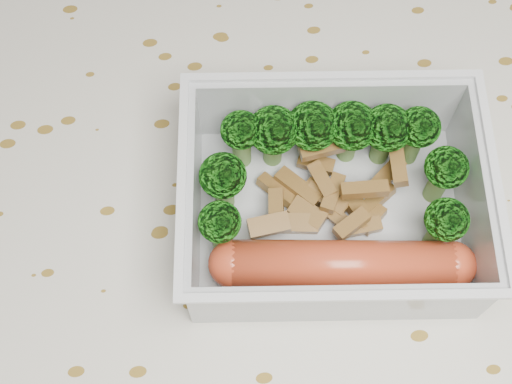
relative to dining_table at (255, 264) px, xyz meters
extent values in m
cube|color=brown|center=(0.00, 0.00, 0.06)|extent=(1.40, 0.90, 0.04)
cube|color=beige|center=(0.00, 0.00, 0.09)|extent=(1.46, 0.96, 0.01)
cube|color=silver|center=(0.04, -0.01, 0.09)|extent=(0.17, 0.14, 0.00)
cube|color=silver|center=(0.05, 0.05, 0.12)|extent=(0.16, 0.02, 0.05)
cube|color=silver|center=(0.04, -0.07, 0.12)|extent=(0.16, 0.02, 0.05)
cube|color=silver|center=(0.12, -0.02, 0.12)|extent=(0.02, 0.11, 0.05)
cube|color=silver|center=(-0.03, 0.00, 0.12)|extent=(0.02, 0.11, 0.05)
cube|color=silver|center=(0.05, 0.05, 0.15)|extent=(0.16, 0.02, 0.00)
cube|color=silver|center=(0.03, -0.07, 0.15)|extent=(0.16, 0.02, 0.00)
cube|color=silver|center=(0.12, -0.02, 0.15)|extent=(0.02, 0.12, 0.00)
cube|color=silver|center=(-0.04, 0.00, 0.15)|extent=(0.02, 0.12, 0.00)
cylinder|color=#608C3F|center=(0.00, 0.04, 0.11)|extent=(0.01, 0.01, 0.03)
ellipsoid|color=#218013|center=(0.00, 0.04, 0.13)|extent=(0.02, 0.02, 0.02)
cylinder|color=#608C3F|center=(0.02, 0.03, 0.11)|extent=(0.01, 0.01, 0.02)
ellipsoid|color=#218013|center=(0.02, 0.03, 0.13)|extent=(0.03, 0.03, 0.02)
cylinder|color=#608C3F|center=(0.04, 0.03, 0.10)|extent=(0.01, 0.01, 0.02)
ellipsoid|color=#218013|center=(0.04, 0.03, 0.13)|extent=(0.03, 0.03, 0.02)
cylinder|color=#608C3F|center=(0.06, 0.03, 0.10)|extent=(0.01, 0.01, 0.02)
ellipsoid|color=#218013|center=(0.06, 0.03, 0.13)|extent=(0.03, 0.03, 0.02)
cylinder|color=#608C3F|center=(0.08, 0.03, 0.11)|extent=(0.01, 0.01, 0.02)
ellipsoid|color=#218013|center=(0.08, 0.03, 0.13)|extent=(0.03, 0.03, 0.02)
cylinder|color=#608C3F|center=(0.10, 0.02, 0.11)|extent=(0.01, 0.01, 0.03)
ellipsoid|color=#218013|center=(0.10, 0.02, 0.13)|extent=(0.02, 0.02, 0.02)
cylinder|color=#608C3F|center=(-0.02, 0.01, 0.11)|extent=(0.01, 0.01, 0.03)
ellipsoid|color=#218013|center=(-0.02, 0.01, 0.13)|extent=(0.03, 0.03, 0.02)
cylinder|color=#608C3F|center=(0.10, 0.00, 0.11)|extent=(0.01, 0.01, 0.03)
ellipsoid|color=#218013|center=(0.10, 0.00, 0.13)|extent=(0.02, 0.02, 0.02)
cylinder|color=#608C3F|center=(-0.02, -0.02, 0.11)|extent=(0.01, 0.01, 0.03)
ellipsoid|color=#218013|center=(-0.02, -0.02, 0.13)|extent=(0.02, 0.02, 0.02)
cylinder|color=#608C3F|center=(0.10, -0.03, 0.11)|extent=(0.01, 0.01, 0.03)
ellipsoid|color=#218013|center=(0.10, -0.03, 0.13)|extent=(0.02, 0.02, 0.02)
cube|color=brown|center=(0.07, -0.01, 0.10)|extent=(0.02, 0.02, 0.01)
cube|color=brown|center=(0.02, -0.01, 0.10)|extent=(0.02, 0.02, 0.01)
cube|color=brown|center=(0.04, 0.03, 0.12)|extent=(0.03, 0.01, 0.01)
cube|color=brown|center=(0.05, -0.02, 0.11)|extent=(0.02, 0.02, 0.01)
cube|color=brown|center=(0.07, 0.00, 0.10)|extent=(0.02, 0.02, 0.01)
cube|color=brown|center=(0.08, 0.01, 0.10)|extent=(0.02, 0.02, 0.01)
cube|color=brown|center=(0.04, 0.00, 0.11)|extent=(0.02, 0.02, 0.01)
cube|color=brown|center=(0.06, -0.01, 0.10)|extent=(0.02, 0.03, 0.01)
cube|color=brown|center=(0.06, 0.00, 0.11)|extent=(0.03, 0.01, 0.01)
cube|color=brown|center=(0.06, -0.02, 0.10)|extent=(0.03, 0.01, 0.01)
cube|color=brown|center=(0.03, 0.01, 0.10)|extent=(0.03, 0.03, 0.01)
cube|color=brown|center=(0.04, 0.00, 0.10)|extent=(0.03, 0.02, 0.01)
cube|color=brown|center=(0.01, 0.01, 0.10)|extent=(0.02, 0.03, 0.01)
cube|color=brown|center=(0.04, 0.02, 0.10)|extent=(0.02, 0.02, 0.01)
cube|color=brown|center=(0.04, 0.01, 0.11)|extent=(0.02, 0.02, 0.01)
cube|color=brown|center=(0.01, -0.01, 0.11)|extent=(0.02, 0.01, 0.01)
cube|color=brown|center=(0.03, -0.01, 0.10)|extent=(0.02, 0.02, 0.01)
cube|color=brown|center=(0.05, -0.01, 0.10)|extent=(0.02, 0.02, 0.01)
cube|color=brown|center=(0.04, 0.00, 0.10)|extent=(0.03, 0.03, 0.01)
cube|color=brown|center=(0.08, 0.01, 0.11)|extent=(0.01, 0.03, 0.01)
cube|color=brown|center=(0.01, 0.00, 0.11)|extent=(0.01, 0.02, 0.01)
cylinder|color=#BA3E20|center=(0.04, -0.04, 0.11)|extent=(0.12, 0.04, 0.03)
sphere|color=#BA3E20|center=(0.10, -0.05, 0.11)|extent=(0.03, 0.03, 0.03)
sphere|color=#BA3E20|center=(-0.02, -0.03, 0.11)|extent=(0.03, 0.03, 0.03)
camera|label=1|loc=(-0.02, -0.16, 0.47)|focal=50.00mm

